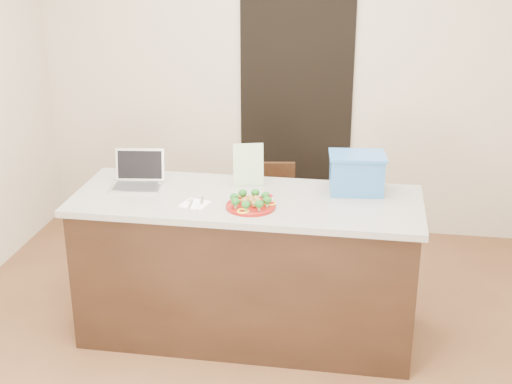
% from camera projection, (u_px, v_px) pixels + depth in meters
% --- Properties ---
extents(ground, '(4.00, 4.00, 0.00)m').
position_uv_depth(ground, '(240.00, 354.00, 4.30)').
color(ground, brown).
rests_on(ground, ground).
extents(room_shell, '(4.00, 4.00, 4.00)m').
position_uv_depth(room_shell, '(237.00, 90.00, 3.72)').
color(room_shell, white).
rests_on(room_shell, ground).
extents(doorway, '(0.90, 0.02, 2.00)m').
position_uv_depth(doorway, '(296.00, 112.00, 5.75)').
color(doorway, black).
rests_on(doorway, ground).
extents(island, '(2.06, 0.76, 0.92)m').
position_uv_depth(island, '(247.00, 267.00, 4.36)').
color(island, black).
rests_on(island, ground).
extents(plate, '(0.29, 0.29, 0.02)m').
position_uv_depth(plate, '(251.00, 206.00, 4.05)').
color(plate, maroon).
rests_on(plate, island).
extents(meatballs, '(0.11, 0.11, 0.04)m').
position_uv_depth(meatballs, '(251.00, 201.00, 4.05)').
color(meatballs, olive).
rests_on(meatballs, plate).
extents(broccoli, '(0.24, 0.24, 0.04)m').
position_uv_depth(broccoli, '(251.00, 198.00, 4.04)').
color(broccoli, '#134A15').
rests_on(broccoli, plate).
extents(pepper_rings, '(0.26, 0.25, 0.01)m').
position_uv_depth(pepper_rings, '(251.00, 204.00, 4.05)').
color(pepper_rings, yellow).
rests_on(pepper_rings, plate).
extents(napkin, '(0.18, 0.18, 0.01)m').
position_uv_depth(napkin, '(195.00, 204.00, 4.10)').
color(napkin, white).
rests_on(napkin, island).
extents(fork, '(0.03, 0.15, 0.00)m').
position_uv_depth(fork, '(192.00, 202.00, 4.10)').
color(fork, '#B1B2B6').
rests_on(fork, napkin).
extents(knife, '(0.04, 0.20, 0.01)m').
position_uv_depth(knife, '(199.00, 204.00, 4.07)').
color(knife, white).
rests_on(knife, napkin).
extents(yogurt_bottle, '(0.03, 0.03, 0.07)m').
position_uv_depth(yogurt_bottle, '(271.00, 201.00, 4.07)').
color(yogurt_bottle, white).
rests_on(yogurt_bottle, island).
extents(laptop, '(0.33, 0.27, 0.21)m').
position_uv_depth(laptop, '(138.00, 176.00, 4.38)').
color(laptop, silver).
rests_on(laptop, island).
extents(leaflet, '(0.19, 0.08, 0.26)m').
position_uv_depth(leaflet, '(248.00, 165.00, 4.35)').
color(leaflet, silver).
rests_on(leaflet, island).
extents(blue_box, '(0.36, 0.27, 0.24)m').
position_uv_depth(blue_box, '(357.00, 173.00, 4.24)').
color(blue_box, '#2E65A7').
rests_on(blue_box, island).
extents(chair, '(0.43, 0.44, 0.85)m').
position_uv_depth(chair, '(266.00, 216.00, 5.06)').
color(chair, '#351D10').
rests_on(chair, ground).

